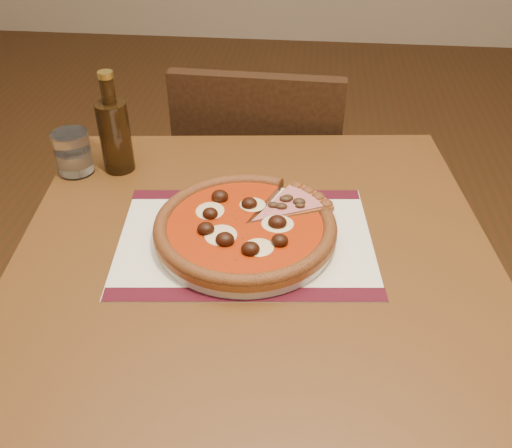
{
  "coord_description": "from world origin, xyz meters",
  "views": [
    {
      "loc": [
        -0.04,
        -1.1,
        1.35
      ],
      "look_at": [
        -0.12,
        -0.33,
        0.78
      ],
      "focal_mm": 40.0,
      "sensor_mm": 36.0,
      "label": 1
    }
  ],
  "objects": [
    {
      "name": "bottle",
      "position": [
        -0.42,
        -0.12,
        0.83
      ],
      "size": [
        0.06,
        0.06,
        0.21
      ],
      "color": "#321F0C",
      "rests_on": "table"
    },
    {
      "name": "placemat",
      "position": [
        -0.14,
        -0.33,
        0.75
      ],
      "size": [
        0.46,
        0.35,
        0.0
      ],
      "primitive_type": "cube",
      "rotation": [
        0.0,
        0.0,
        0.1
      ],
      "color": "silver",
      "rests_on": "table"
    },
    {
      "name": "plate",
      "position": [
        -0.14,
        -0.33,
        0.76
      ],
      "size": [
        0.3,
        0.3,
        0.02
      ],
      "primitive_type": "cylinder",
      "color": "white",
      "rests_on": "placemat"
    },
    {
      "name": "water_glass",
      "position": [
        -0.51,
        -0.14,
        0.79
      ],
      "size": [
        0.08,
        0.08,
        0.09
      ],
      "primitive_type": "cylinder",
      "rotation": [
        0.0,
        0.0,
        -0.09
      ],
      "color": "white",
      "rests_on": "table"
    },
    {
      "name": "pizza",
      "position": [
        -0.14,
        -0.33,
        0.78
      ],
      "size": [
        0.31,
        0.31,
        0.04
      ],
      "color": "#AB5E29",
      "rests_on": "plate"
    },
    {
      "name": "table",
      "position": [
        -0.12,
        -0.35,
        0.65
      ],
      "size": [
        0.88,
        0.88,
        0.75
      ],
      "rotation": [
        0.0,
        0.0,
        0.11
      ],
      "color": "#5A3515",
      "rests_on": "ground"
    },
    {
      "name": "ham_slice",
      "position": [
        -0.06,
        -0.25,
        0.78
      ],
      "size": [
        0.14,
        0.14,
        0.02
      ],
      "rotation": [
        0.0,
        0.0,
        0.78
      ],
      "color": "#AB5E29",
      "rests_on": "plate"
    },
    {
      "name": "chair_far",
      "position": [
        -0.16,
        0.23,
        0.49
      ],
      "size": [
        0.42,
        0.42,
        0.86
      ],
      "rotation": [
        0.0,
        0.0,
        3.1
      ],
      "color": "black",
      "rests_on": "ground"
    }
  ]
}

